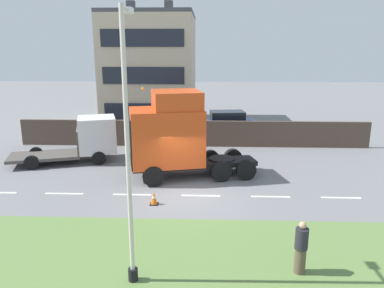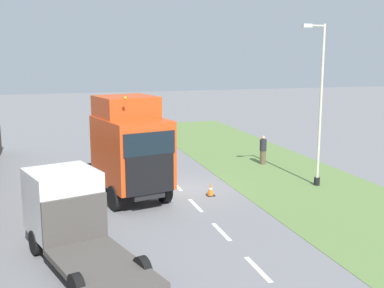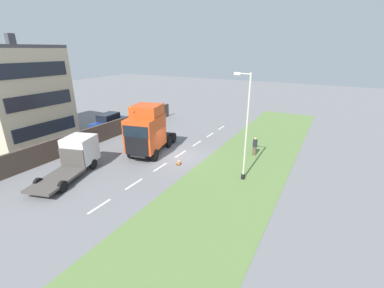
{
  "view_description": "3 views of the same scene",
  "coord_description": "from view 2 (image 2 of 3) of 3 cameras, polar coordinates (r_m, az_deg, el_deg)",
  "views": [
    {
      "loc": [
        -16.14,
        -0.92,
        6.62
      ],
      "look_at": [
        -1.54,
        -0.35,
        2.86
      ],
      "focal_mm": 35.0,
      "sensor_mm": 36.0,
      "label": 1
    },
    {
      "loc": [
        5.7,
        21.2,
        6.32
      ],
      "look_at": [
        -0.32,
        0.9,
        2.35
      ],
      "focal_mm": 45.0,
      "sensor_mm": 36.0,
      "label": 2
    },
    {
      "loc": [
        -11.54,
        17.88,
        9.11
      ],
      "look_at": [
        -2.61,
        1.8,
        2.27
      ],
      "focal_mm": 24.0,
      "sensor_mm": 36.0,
      "label": 3
    }
  ],
  "objects": [
    {
      "name": "ground_plane",
      "position": [
        22.84,
        -1.41,
        -5.43
      ],
      "size": [
        120.0,
        120.0,
        0.0
      ],
      "primitive_type": "plane",
      "color": "slate",
      "rests_on": "ground"
    },
    {
      "name": "traffic_cone_lead",
      "position": [
        21.85,
        2.21,
        -5.42
      ],
      "size": [
        0.36,
        0.36,
        0.58
      ],
      "color": "black",
      "rests_on": "ground"
    },
    {
      "name": "lane_markings",
      "position": [
        23.49,
        -1.86,
        -4.98
      ],
      "size": [
        0.16,
        21.0,
        0.0
      ],
      "color": "white",
      "rests_on": "ground"
    },
    {
      "name": "grass_verge",
      "position": [
        25.02,
        12.01,
        -4.22
      ],
      "size": [
        7.0,
        44.0,
        0.01
      ],
      "color": "#607F42",
      "rests_on": "ground"
    },
    {
      "name": "lorry_cab",
      "position": [
        21.0,
        -7.46,
        -0.57
      ],
      "size": [
        3.91,
        6.87,
        4.68
      ],
      "rotation": [
        0.0,
        0.0,
        0.24
      ],
      "color": "black",
      "rests_on": "ground"
    },
    {
      "name": "lamp_post",
      "position": [
        23.6,
        14.78,
        3.76
      ],
      "size": [
        1.26,
        0.28,
        7.68
      ],
      "color": "black",
      "rests_on": "ground"
    },
    {
      "name": "pedestrian",
      "position": [
        28.12,
        8.41,
        -0.75
      ],
      "size": [
        0.39,
        0.39,
        1.69
      ],
      "color": "brown",
      "rests_on": "ground"
    },
    {
      "name": "flatbed_truck",
      "position": [
        15.88,
        -14.42,
        -7.76
      ],
      "size": [
        3.77,
        6.45,
        2.64
      ],
      "rotation": [
        0.0,
        0.0,
        3.44
      ],
      "color": "silver",
      "rests_on": "ground"
    }
  ]
}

